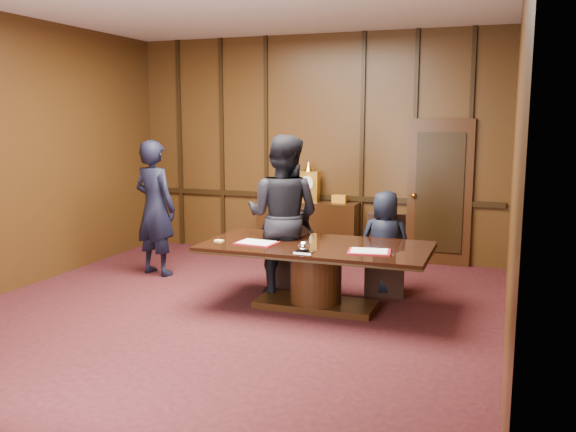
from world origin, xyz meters
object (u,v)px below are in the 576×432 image
at_px(sideboard, 308,227).
at_px(witness_left, 155,208).
at_px(conference_table, 316,265).
at_px(signatory_right, 385,243).
at_px(witness_right, 283,216).
at_px(signatory_left, 287,235).

xyz_separation_m(sideboard, witness_left, (-1.70, -1.75, 0.47)).
distance_m(conference_table, witness_left, 2.74).
bearing_deg(sideboard, signatory_right, -47.28).
xyz_separation_m(sideboard, witness_right, (0.36, -2.12, 0.52)).
bearing_deg(conference_table, witness_left, 164.43).
relative_size(sideboard, witness_left, 0.84).
relative_size(conference_table, signatory_right, 1.98).
bearing_deg(sideboard, signatory_left, -81.56).
height_order(conference_table, signatory_left, signatory_left).
height_order(signatory_left, witness_left, witness_left).
relative_size(signatory_left, witness_left, 0.71).
bearing_deg(signatory_left, witness_left, 5.25).
height_order(signatory_left, signatory_right, signatory_left).
height_order(conference_table, witness_left, witness_left).
bearing_deg(sideboard, witness_left, -134.17).
relative_size(witness_left, witness_right, 0.95).
bearing_deg(signatory_right, witness_right, 19.13).
distance_m(sideboard, signatory_left, 1.71).
xyz_separation_m(sideboard, signatory_right, (1.55, -1.68, 0.18)).
height_order(sideboard, signatory_right, sideboard).
bearing_deg(witness_left, conference_table, 177.85).
bearing_deg(witness_left, signatory_right, -165.26).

